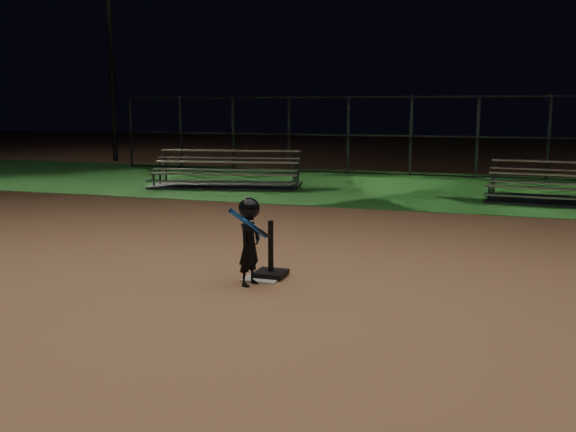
{
  "coord_description": "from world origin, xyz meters",
  "views": [
    {
      "loc": [
        2.85,
        -7.48,
        2.17
      ],
      "look_at": [
        0.0,
        1.0,
        0.65
      ],
      "focal_mm": 40.52,
      "sensor_mm": 36.0,
      "label": 1
    }
  ],
  "objects_px": {
    "child_batter": "(250,239)",
    "home_plate": "(263,278)",
    "bleacher_right": "(573,195)",
    "batting_tee": "(271,266)",
    "bleacher_left": "(227,179)",
    "light_pole_left": "(109,33)"
  },
  "relations": [
    {
      "from": "bleacher_right",
      "to": "child_batter",
      "type": "bearing_deg",
      "value": -111.91
    },
    {
      "from": "batting_tee",
      "to": "bleacher_right",
      "type": "distance_m",
      "value": 9.22
    },
    {
      "from": "bleacher_left",
      "to": "light_pole_left",
      "type": "xyz_separation_m",
      "value": [
        -7.67,
        6.29,
        4.75
      ]
    },
    {
      "from": "home_plate",
      "to": "child_batter",
      "type": "relative_size",
      "value": 0.42
    },
    {
      "from": "bleacher_right",
      "to": "light_pole_left",
      "type": "relative_size",
      "value": 0.46
    },
    {
      "from": "bleacher_left",
      "to": "child_batter",
      "type": "bearing_deg",
      "value": -75.87
    },
    {
      "from": "batting_tee",
      "to": "bleacher_right",
      "type": "xyz_separation_m",
      "value": [
        4.26,
        8.18,
        0.04
      ]
    },
    {
      "from": "batting_tee",
      "to": "bleacher_left",
      "type": "bearing_deg",
      "value": 117.22
    },
    {
      "from": "child_batter",
      "to": "bleacher_left",
      "type": "relative_size",
      "value": 0.26
    },
    {
      "from": "child_batter",
      "to": "light_pole_left",
      "type": "relative_size",
      "value": 0.13
    },
    {
      "from": "home_plate",
      "to": "bleacher_left",
      "type": "bearing_deg",
      "value": 116.58
    },
    {
      "from": "batting_tee",
      "to": "child_batter",
      "type": "xyz_separation_m",
      "value": [
        -0.12,
        -0.42,
        0.42
      ]
    },
    {
      "from": "home_plate",
      "to": "light_pole_left",
      "type": "distance_m",
      "value": 19.79
    },
    {
      "from": "batting_tee",
      "to": "child_batter",
      "type": "height_order",
      "value": "child_batter"
    },
    {
      "from": "bleacher_left",
      "to": "bleacher_right",
      "type": "distance_m",
      "value": 8.67
    },
    {
      "from": "bleacher_left",
      "to": "light_pole_left",
      "type": "height_order",
      "value": "light_pole_left"
    },
    {
      "from": "bleacher_right",
      "to": "batting_tee",
      "type": "bearing_deg",
      "value": -112.43
    },
    {
      "from": "child_batter",
      "to": "bleacher_right",
      "type": "xyz_separation_m",
      "value": [
        4.38,
        8.6,
        -0.39
      ]
    },
    {
      "from": "batting_tee",
      "to": "bleacher_left",
      "type": "height_order",
      "value": "bleacher_left"
    },
    {
      "from": "batting_tee",
      "to": "home_plate",
      "type": "bearing_deg",
      "value": -124.51
    },
    {
      "from": "child_batter",
      "to": "batting_tee",
      "type": "bearing_deg",
      "value": -4.09
    },
    {
      "from": "child_batter",
      "to": "home_plate",
      "type": "bearing_deg",
      "value": 2.95
    }
  ]
}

